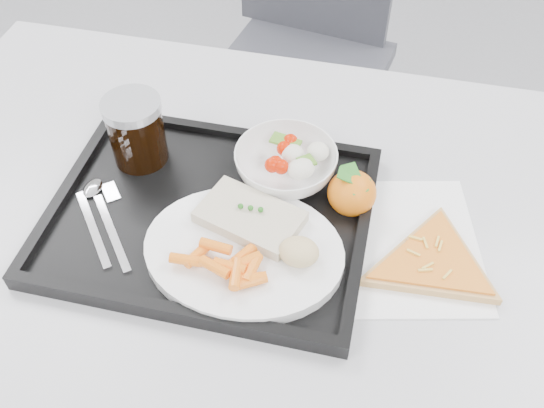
{
  "coord_description": "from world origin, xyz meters",
  "views": [
    {
      "loc": [
        0.15,
        -0.24,
        1.42
      ],
      "look_at": [
        0.02,
        0.32,
        0.77
      ],
      "focal_mm": 40.0,
      "sensor_mm": 36.0,
      "label": 1
    }
  ],
  "objects_px": {
    "cola_glass": "(136,130)",
    "pizza_slice": "(433,262)",
    "salad_bowl": "(286,164)",
    "dinner_plate": "(244,251)",
    "table": "(258,247)",
    "tray": "(210,216)",
    "chair": "(306,29)",
    "tangerine": "(352,193)"
  },
  "relations": [
    {
      "from": "cola_glass",
      "to": "pizza_slice",
      "type": "height_order",
      "value": "cola_glass"
    },
    {
      "from": "salad_bowl",
      "to": "cola_glass",
      "type": "relative_size",
      "value": 1.41
    },
    {
      "from": "dinner_plate",
      "to": "cola_glass",
      "type": "xyz_separation_m",
      "value": [
        -0.2,
        0.15,
        0.05
      ]
    },
    {
      "from": "salad_bowl",
      "to": "cola_glass",
      "type": "bearing_deg",
      "value": -177.13
    },
    {
      "from": "table",
      "to": "tray",
      "type": "distance_m",
      "value": 0.1
    },
    {
      "from": "chair",
      "to": "cola_glass",
      "type": "xyz_separation_m",
      "value": [
        -0.12,
        -0.76,
        0.28
      ]
    },
    {
      "from": "pizza_slice",
      "to": "dinner_plate",
      "type": "bearing_deg",
      "value": -168.85
    },
    {
      "from": "chair",
      "to": "tray",
      "type": "distance_m",
      "value": 0.88
    },
    {
      "from": "dinner_plate",
      "to": "tray",
      "type": "bearing_deg",
      "value": 137.16
    },
    {
      "from": "tangerine",
      "to": "pizza_slice",
      "type": "relative_size",
      "value": 0.26
    },
    {
      "from": "cola_glass",
      "to": "tangerine",
      "type": "relative_size",
      "value": 1.36
    },
    {
      "from": "tray",
      "to": "tangerine",
      "type": "xyz_separation_m",
      "value": [
        0.19,
        0.07,
        0.03
      ]
    },
    {
      "from": "table",
      "to": "tangerine",
      "type": "relative_size",
      "value": 15.09
    },
    {
      "from": "tangerine",
      "to": "pizza_slice",
      "type": "height_order",
      "value": "tangerine"
    },
    {
      "from": "chair",
      "to": "dinner_plate",
      "type": "xyz_separation_m",
      "value": [
        0.08,
        -0.91,
        0.24
      ]
    },
    {
      "from": "dinner_plate",
      "to": "salad_bowl",
      "type": "relative_size",
      "value": 1.78
    },
    {
      "from": "dinner_plate",
      "to": "tangerine",
      "type": "distance_m",
      "value": 0.18
    },
    {
      "from": "tray",
      "to": "tangerine",
      "type": "height_order",
      "value": "tangerine"
    },
    {
      "from": "table",
      "to": "chair",
      "type": "height_order",
      "value": "chair"
    },
    {
      "from": "table",
      "to": "tray",
      "type": "relative_size",
      "value": 2.67
    },
    {
      "from": "cola_glass",
      "to": "dinner_plate",
      "type": "bearing_deg",
      "value": -36.16
    },
    {
      "from": "tray",
      "to": "salad_bowl",
      "type": "height_order",
      "value": "salad_bowl"
    },
    {
      "from": "tray",
      "to": "pizza_slice",
      "type": "bearing_deg",
      "value": -2.3
    },
    {
      "from": "salad_bowl",
      "to": "pizza_slice",
      "type": "bearing_deg",
      "value": -26.06
    },
    {
      "from": "table",
      "to": "tray",
      "type": "height_order",
      "value": "tray"
    },
    {
      "from": "chair",
      "to": "tray",
      "type": "bearing_deg",
      "value": -89.06
    },
    {
      "from": "tray",
      "to": "salad_bowl",
      "type": "relative_size",
      "value": 2.96
    },
    {
      "from": "chair",
      "to": "salad_bowl",
      "type": "xyz_separation_m",
      "value": [
        0.1,
        -0.75,
        0.25
      ]
    },
    {
      "from": "dinner_plate",
      "to": "table",
      "type": "bearing_deg",
      "value": 91.58
    },
    {
      "from": "chair",
      "to": "dinner_plate",
      "type": "relative_size",
      "value": 3.44
    },
    {
      "from": "salad_bowl",
      "to": "tangerine",
      "type": "xyz_separation_m",
      "value": [
        0.1,
        -0.03,
        -0.0
      ]
    },
    {
      "from": "tray",
      "to": "table",
      "type": "bearing_deg",
      "value": 14.18
    },
    {
      "from": "tray",
      "to": "dinner_plate",
      "type": "relative_size",
      "value": 1.67
    },
    {
      "from": "pizza_slice",
      "to": "tangerine",
      "type": "bearing_deg",
      "value": 147.59
    },
    {
      "from": "salad_bowl",
      "to": "pizza_slice",
      "type": "height_order",
      "value": "salad_bowl"
    },
    {
      "from": "table",
      "to": "cola_glass",
      "type": "distance_m",
      "value": 0.25
    },
    {
      "from": "cola_glass",
      "to": "tray",
      "type": "bearing_deg",
      "value": -32.41
    },
    {
      "from": "dinner_plate",
      "to": "tangerine",
      "type": "height_order",
      "value": "tangerine"
    },
    {
      "from": "tray",
      "to": "cola_glass",
      "type": "bearing_deg",
      "value": 147.59
    },
    {
      "from": "table",
      "to": "cola_glass",
      "type": "height_order",
      "value": "cola_glass"
    },
    {
      "from": "tangerine",
      "to": "tray",
      "type": "bearing_deg",
      "value": -161.29
    },
    {
      "from": "cola_glass",
      "to": "pizza_slice",
      "type": "xyz_separation_m",
      "value": [
        0.45,
        -0.1,
        -0.06
      ]
    }
  ]
}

